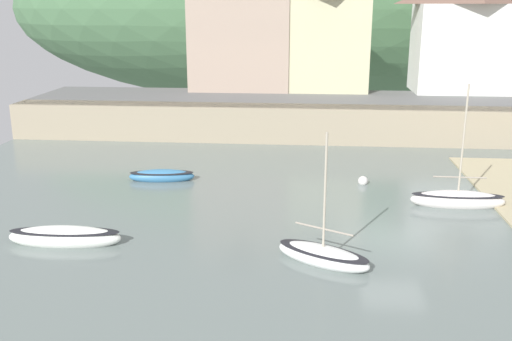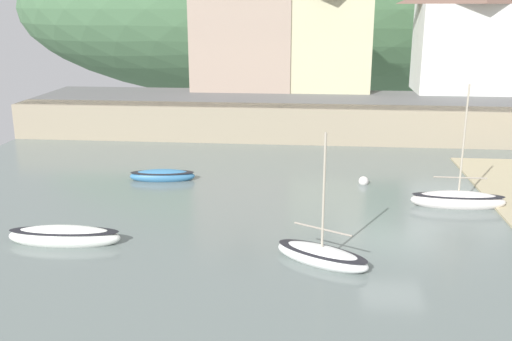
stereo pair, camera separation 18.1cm
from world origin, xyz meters
TOP-DOWN VIEW (x-y plane):
  - quay_seawall at (0.00, 17.50)m, footprint 48.00×9.40m
  - hillside_backdrop at (-1.65, 55.20)m, footprint 80.00×44.00m
  - waterfront_building_left at (-9.07, 25.20)m, footprint 8.15×5.34m
  - waterfront_building_centre at (-2.32, 25.20)m, footprint 6.82×5.12m
  - waterfront_building_right at (8.55, 25.20)m, footprint 8.24×5.26m
  - fishing_boat_green at (-11.27, 7.09)m, footprint 3.55×1.45m
  - sailboat_blue_trim at (-2.94, -2.47)m, footprint 3.79×2.84m
  - rowboat_small_beached at (3.39, 4.22)m, footprint 4.29×1.08m
  - sailboat_tall_mast at (-12.93, -1.69)m, footprint 4.48×1.29m
  - mooring_buoy at (-0.66, 7.35)m, footprint 0.52×0.52m

SIDE VIEW (x-z plane):
  - mooring_buoy at x=-0.66m, z-range -0.10..0.41m
  - fishing_boat_green at x=-11.27m, z-range -0.14..0.61m
  - sailboat_blue_trim at x=-2.94m, z-range -2.23..2.75m
  - sailboat_tall_mast at x=-12.93m, z-range -0.18..0.76m
  - rowboat_small_beached at x=3.39m, z-range -2.62..3.26m
  - quay_seawall at x=0.00m, z-range 0.16..2.56m
  - waterfront_building_right at x=8.55m, z-range 2.49..11.67m
  - waterfront_building_centre at x=-2.32m, z-range 2.50..12.19m
  - waterfront_building_left at x=-9.07m, z-range 2.48..13.29m
  - hillside_backdrop at x=-1.65m, z-range -3.69..20.91m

